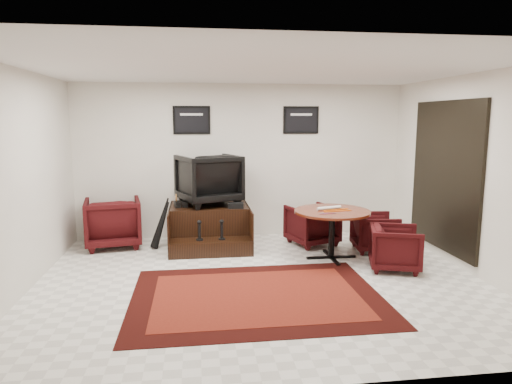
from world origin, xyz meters
TOP-DOWN VIEW (x-y plane):
  - ground at (0.00, 0.00)m, footprint 6.00×6.00m
  - room_shell at (0.41, 0.12)m, footprint 6.02×5.02m
  - area_rug at (-0.13, -0.53)m, footprint 3.07×2.30m
  - shine_podium at (-0.63, 1.91)m, footprint 1.35×1.39m
  - shine_chair at (-0.63, 2.05)m, footprint 1.20×1.16m
  - shoes_pair at (-1.11, 1.87)m, footprint 0.25×0.28m
  - polish_kit at (-0.19, 1.64)m, footprint 0.27×0.20m
  - umbrella_black at (-1.43, 1.77)m, footprint 0.31×0.12m
  - umbrella_hooked at (-1.45, 1.83)m, footprint 0.33×0.12m
  - armchair_side at (-2.27, 2.04)m, footprint 1.03×0.98m
  - meeting_table at (1.24, 0.87)m, footprint 1.18×1.18m
  - table_chair_back at (1.15, 1.72)m, footprint 0.93×0.90m
  - table_chair_window at (2.08, 1.19)m, footprint 0.70×0.73m
  - table_chair_corner at (2.00, 0.24)m, footprint 0.82×0.84m
  - paper_roll at (1.22, 0.95)m, footprint 0.42×0.17m
  - table_clutter at (1.28, 0.82)m, footprint 0.57×0.37m

SIDE VIEW (x-z plane):
  - ground at x=0.00m, z-range 0.00..0.00m
  - area_rug at x=-0.13m, z-range 0.00..0.01m
  - shine_podium at x=-0.63m, z-range -0.03..0.67m
  - table_chair_window at x=2.08m, z-range 0.00..0.69m
  - table_chair_corner at x=2.00m, z-range 0.00..0.70m
  - table_chair_back at x=1.15m, z-range 0.00..0.76m
  - umbrella_black at x=-1.43m, z-range 0.00..0.83m
  - umbrella_hooked at x=-1.45m, z-range 0.00..0.89m
  - armchair_side at x=-2.27m, z-range 0.00..0.92m
  - meeting_table at x=1.24m, z-range 0.29..1.06m
  - polish_kit at x=-0.19m, z-range 0.69..0.78m
  - shoes_pair at x=-1.11m, z-range 0.69..0.78m
  - table_clutter at x=1.28m, z-range 0.77..0.78m
  - paper_roll at x=1.22m, z-range 0.77..0.82m
  - shine_chair at x=-0.63m, z-range 0.69..1.67m
  - room_shell at x=0.41m, z-range 0.38..3.19m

